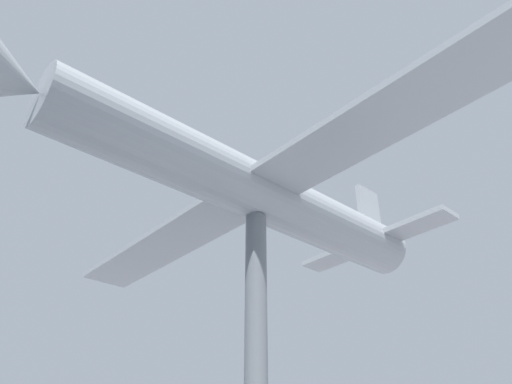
# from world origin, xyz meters

# --- Properties ---
(support_pylon_central) EXTENTS (0.57, 0.57, 7.91)m
(support_pylon_central) POSITION_xyz_m (0.00, 0.00, 3.95)
(support_pylon_central) COLOR slate
(support_pylon_central) RESTS_ON ground_plane
(suspended_airplane) EXTENTS (18.76, 14.01, 3.09)m
(suspended_airplane) POSITION_xyz_m (-0.01, 0.16, 8.74)
(suspended_airplane) COLOR #93999E
(suspended_airplane) RESTS_ON support_pylon_central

